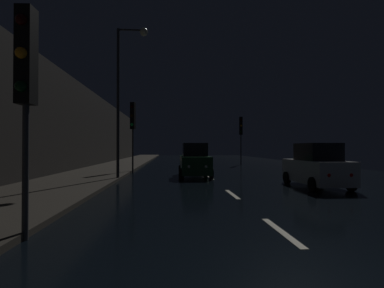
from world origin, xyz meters
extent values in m
cube|color=black|center=(0.00, 24.50, -0.01)|extent=(27.12, 84.00, 0.02)
cube|color=#38332B|center=(-7.36, 24.50, 0.07)|extent=(4.40, 84.00, 0.15)
cube|color=#2D2B28|center=(-9.96, 21.00, 3.49)|extent=(0.80, 63.00, 6.98)
cube|color=beige|center=(0.00, 3.00, 0.01)|extent=(0.16, 2.20, 0.01)
cube|color=beige|center=(0.00, 8.03, 0.01)|extent=(0.16, 2.20, 0.01)
cube|color=beige|center=(0.00, 14.29, 0.01)|extent=(0.16, 2.20, 0.01)
cube|color=beige|center=(0.00, 19.20, 0.01)|extent=(0.16, 2.20, 0.01)
cylinder|color=#38383A|center=(-5.06, 18.01, 1.56)|extent=(0.12, 0.12, 3.12)
cube|color=black|center=(-5.06, 18.01, 4.07)|extent=(0.38, 0.40, 1.90)
sphere|color=black|center=(-5.10, 17.83, 4.70)|extent=(0.22, 0.22, 0.22)
sphere|color=black|center=(-5.10, 17.83, 4.07)|extent=(0.22, 0.22, 0.22)
sphere|color=#19D84C|center=(-5.10, 17.83, 3.44)|extent=(0.22, 0.22, 0.22)
cylinder|color=#38383A|center=(5.06, 27.65, 1.59)|extent=(0.12, 0.12, 3.18)
cube|color=black|center=(5.06, 27.65, 4.13)|extent=(0.32, 0.35, 1.90)
sphere|color=black|center=(5.05, 27.47, 4.76)|extent=(0.22, 0.22, 0.22)
sphere|color=orange|center=(5.05, 27.47, 4.13)|extent=(0.22, 0.22, 0.22)
sphere|color=black|center=(5.05, 27.47, 3.49)|extent=(0.22, 0.22, 0.22)
cylinder|color=#38383A|center=(-5.16, 2.80, 1.31)|extent=(0.12, 0.12, 2.63)
cube|color=black|center=(-5.16, 2.80, 3.58)|extent=(0.32, 0.35, 1.90)
sphere|color=black|center=(-5.17, 2.63, 4.21)|extent=(0.22, 0.22, 0.22)
sphere|color=orange|center=(-5.17, 2.63, 3.58)|extent=(0.22, 0.22, 0.22)
sphere|color=black|center=(-5.17, 2.63, 2.95)|extent=(0.22, 0.22, 0.22)
cylinder|color=#2D2D30|center=(-5.26, 13.29, 4.19)|extent=(0.16, 0.16, 8.38)
cylinder|color=#2D2D30|center=(-4.56, 13.29, 8.33)|extent=(1.40, 0.10, 0.10)
sphere|color=beige|center=(-3.86, 13.29, 8.23)|extent=(0.44, 0.44, 0.44)
cube|color=#0F3819|center=(-0.88, 15.09, 0.74)|extent=(1.73, 4.03, 1.06)
cube|color=black|center=(-0.88, 15.23, 1.67)|extent=(1.47, 2.02, 0.81)
cylinder|color=black|center=(-0.03, 13.68, 0.31)|extent=(0.21, 0.61, 0.61)
cylinder|color=black|center=(-1.73, 13.68, 0.31)|extent=(0.21, 0.61, 0.61)
cylinder|color=black|center=(-0.03, 16.50, 0.31)|extent=(0.21, 0.61, 0.61)
cylinder|color=black|center=(-1.73, 16.50, 0.31)|extent=(0.21, 0.61, 0.61)
sphere|color=white|center=(-0.41, 13.11, 0.74)|extent=(0.17, 0.17, 0.17)
sphere|color=white|center=(-1.36, 13.11, 0.74)|extent=(0.17, 0.17, 0.17)
sphere|color=red|center=(-0.41, 17.06, 0.74)|extent=(0.17, 0.17, 0.17)
sphere|color=red|center=(-1.36, 17.06, 0.74)|extent=(0.17, 0.17, 0.17)
cube|color=silver|center=(4.26, 9.87, 0.71)|extent=(1.66, 3.87, 1.01)
cube|color=black|center=(4.26, 9.74, 1.61)|extent=(1.41, 1.94, 0.77)
cylinder|color=black|center=(3.45, 11.23, 0.29)|extent=(0.20, 0.59, 0.59)
cylinder|color=black|center=(5.07, 11.23, 0.29)|extent=(0.20, 0.59, 0.59)
cylinder|color=black|center=(3.45, 8.52, 0.29)|extent=(0.20, 0.59, 0.59)
cylinder|color=black|center=(5.07, 8.52, 0.29)|extent=(0.20, 0.59, 0.59)
sphere|color=slate|center=(3.80, 11.77, 0.71)|extent=(0.17, 0.17, 0.17)
sphere|color=slate|center=(4.72, 11.77, 0.71)|extent=(0.17, 0.17, 0.17)
sphere|color=red|center=(3.80, 7.98, 0.71)|extent=(0.17, 0.17, 0.17)
sphere|color=red|center=(4.72, 7.98, 0.71)|extent=(0.17, 0.17, 0.17)
cube|color=#0F3819|center=(1.38, 40.01, 0.70)|extent=(1.62, 3.79, 0.99)
cube|color=black|center=(1.38, 39.87, 1.57)|extent=(1.38, 1.89, 0.76)
cylinder|color=black|center=(0.58, 41.33, 0.29)|extent=(0.20, 0.58, 0.58)
cylinder|color=black|center=(2.17, 41.33, 0.29)|extent=(0.20, 0.58, 0.58)
cylinder|color=black|center=(0.58, 38.68, 0.29)|extent=(0.20, 0.58, 0.58)
cylinder|color=black|center=(2.17, 38.68, 0.29)|extent=(0.20, 0.58, 0.58)
sphere|color=slate|center=(0.93, 41.86, 0.70)|extent=(0.16, 0.16, 0.16)
sphere|color=slate|center=(1.82, 41.86, 0.70)|extent=(0.16, 0.16, 0.16)
sphere|color=red|center=(0.93, 38.15, 0.70)|extent=(0.16, 0.16, 0.16)
sphere|color=red|center=(1.82, 38.15, 0.70)|extent=(0.16, 0.16, 0.16)
camera|label=1|loc=(-2.34, -3.12, 1.79)|focal=27.53mm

